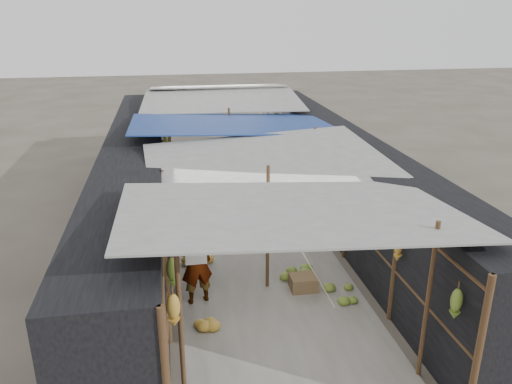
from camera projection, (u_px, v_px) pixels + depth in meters
aisle_slab at (242, 220)px, 13.49m from camera, size 3.60×16.00×0.02m
stall_left at (137, 186)px, 12.66m from camera, size 1.40×15.00×2.30m
stall_right at (340, 175)px, 13.54m from camera, size 1.40×15.00×2.30m
crate_near at (272, 237)px, 12.14m from camera, size 0.53×0.44×0.30m
crate_mid at (303, 283)px, 10.07m from camera, size 0.54×0.43×0.32m
crate_back at (217, 188)px, 15.51m from camera, size 0.61×0.56×0.31m
black_basin at (271, 210)px, 13.92m from camera, size 0.66×0.66×0.20m
vendor_elderly at (196, 263)px, 9.43m from camera, size 0.70×0.54×1.69m
shopper_blue at (251, 198)px, 12.74m from camera, size 0.91×0.78×1.65m
vendor_seated at (293, 202)px, 13.44m from camera, size 0.60×0.74×0.99m
market_canopy at (240, 130)px, 12.99m from camera, size 5.62×15.20×2.77m
hanging_bananas at (237, 162)px, 12.93m from camera, size 3.95×14.27×0.85m
floor_bananas at (241, 214)px, 13.49m from camera, size 3.80×10.33×0.36m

